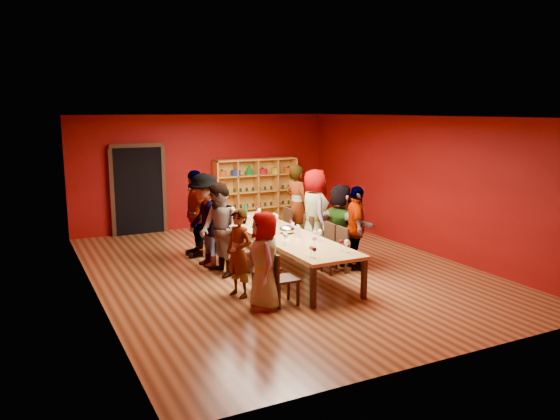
{
  "coord_description": "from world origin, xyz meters",
  "views": [
    {
      "loc": [
        -4.68,
        -9.37,
        3.15
      ],
      "look_at": [
        0.12,
        0.24,
        1.15
      ],
      "focal_mm": 35.0,
      "sensor_mm": 36.0,
      "label": 1
    }
  ],
  "objects_px": {
    "chair_person_right_3": "(304,234)",
    "chair_person_right_1": "(337,247)",
    "person_right_1": "(356,228)",
    "chair_person_left_3": "(221,240)",
    "person_right_4": "(297,205)",
    "chair_person_right_2": "(325,242)",
    "chair_person_left_2": "(234,248)",
    "person_left_3": "(205,220)",
    "chair_person_right_4": "(284,225)",
    "chair_person_left_1": "(262,265)",
    "person_right_3": "(315,212)",
    "tasting_table": "(280,235)",
    "person_left_1": "(239,253)",
    "person_left_4": "(196,213)",
    "person_left_0": "(265,260)",
    "person_right_2": "(341,224)",
    "spittoon_bowl": "(287,229)",
    "person_left_2": "(219,230)",
    "wine_bottle": "(245,209)",
    "chair_person_left_4": "(208,232)",
    "chair_person_left_0": "(279,276)",
    "shelving_unit": "(256,188)"
  },
  "relations": [
    {
      "from": "person_left_1",
      "to": "chair_person_right_3",
      "type": "xyz_separation_m",
      "value": [
        2.24,
        1.77,
        -0.26
      ]
    },
    {
      "from": "shelving_unit",
      "to": "person_right_4",
      "type": "height_order",
      "value": "person_right_4"
    },
    {
      "from": "person_left_3",
      "to": "chair_person_left_3",
      "type": "bearing_deg",
      "value": 82.92
    },
    {
      "from": "person_left_3",
      "to": "chair_person_left_4",
      "type": "distance_m",
      "value": 0.99
    },
    {
      "from": "chair_person_left_2",
      "to": "chair_person_left_4",
      "type": "distance_m",
      "value": 1.58
    },
    {
      "from": "chair_person_left_2",
      "to": "chair_person_right_2",
      "type": "bearing_deg",
      "value": -11.13
    },
    {
      "from": "chair_person_right_3",
      "to": "chair_person_right_1",
      "type": "bearing_deg",
      "value": -90.0
    },
    {
      "from": "person_left_0",
      "to": "person_right_1",
      "type": "bearing_deg",
      "value": 126.82
    },
    {
      "from": "chair_person_left_3",
      "to": "chair_person_right_1",
      "type": "bearing_deg",
      "value": -40.96
    },
    {
      "from": "person_right_1",
      "to": "wine_bottle",
      "type": "xyz_separation_m",
      "value": [
        -1.24,
        2.63,
        0.05
      ]
    },
    {
      "from": "chair_person_right_2",
      "to": "chair_person_left_2",
      "type": "bearing_deg",
      "value": 168.87
    },
    {
      "from": "shelving_unit",
      "to": "spittoon_bowl",
      "type": "distance_m",
      "value": 4.62
    },
    {
      "from": "person_right_4",
      "to": "chair_person_right_2",
      "type": "bearing_deg",
      "value": 155.48
    },
    {
      "from": "person_right_3",
      "to": "person_right_1",
      "type": "bearing_deg",
      "value": -159.17
    },
    {
      "from": "chair_person_left_0",
      "to": "chair_person_left_4",
      "type": "height_order",
      "value": "same"
    },
    {
      "from": "tasting_table",
      "to": "person_left_1",
      "type": "xyz_separation_m",
      "value": [
        -1.33,
        -1.11,
        0.05
      ]
    },
    {
      "from": "chair_person_left_2",
      "to": "person_left_0",
      "type": "bearing_deg",
      "value": -97.67
    },
    {
      "from": "person_left_3",
      "to": "shelving_unit",
      "type": "bearing_deg",
      "value": 135.42
    },
    {
      "from": "person_right_1",
      "to": "chair_person_left_3",
      "type": "bearing_deg",
      "value": 79.14
    },
    {
      "from": "tasting_table",
      "to": "chair_person_left_1",
      "type": "bearing_deg",
      "value": -129.24
    },
    {
      "from": "person_right_3",
      "to": "chair_person_left_1",
      "type": "bearing_deg",
      "value": 144.28
    },
    {
      "from": "person_left_0",
      "to": "person_left_4",
      "type": "distance_m",
      "value": 3.53
    },
    {
      "from": "person_left_3",
      "to": "chair_person_right_3",
      "type": "xyz_separation_m",
      "value": [
        2.14,
        -0.25,
        -0.45
      ]
    },
    {
      "from": "person_left_0",
      "to": "person_right_2",
      "type": "distance_m",
      "value": 2.92
    },
    {
      "from": "person_left_0",
      "to": "chair_person_right_2",
      "type": "bearing_deg",
      "value": 139.94
    },
    {
      "from": "person_right_2",
      "to": "person_right_4",
      "type": "xyz_separation_m",
      "value": [
        -0.01,
        1.85,
        0.11
      ]
    },
    {
      "from": "person_left_3",
      "to": "chair_person_right_4",
      "type": "relative_size",
      "value": 2.12
    },
    {
      "from": "chair_person_left_3",
      "to": "person_right_1",
      "type": "relative_size",
      "value": 0.53
    },
    {
      "from": "spittoon_bowl",
      "to": "person_right_1",
      "type": "bearing_deg",
      "value": -24.5
    },
    {
      "from": "chair_person_left_4",
      "to": "chair_person_right_1",
      "type": "bearing_deg",
      "value": -52.85
    },
    {
      "from": "person_left_2",
      "to": "person_right_3",
      "type": "height_order",
      "value": "person_right_3"
    },
    {
      "from": "chair_person_left_1",
      "to": "person_right_3",
      "type": "distance_m",
      "value": 2.76
    },
    {
      "from": "tasting_table",
      "to": "spittoon_bowl",
      "type": "bearing_deg",
      "value": -51.26
    },
    {
      "from": "chair_person_left_2",
      "to": "person_left_3",
      "type": "height_order",
      "value": "person_left_3"
    },
    {
      "from": "person_left_4",
      "to": "chair_person_right_2",
      "type": "bearing_deg",
      "value": 50.0
    },
    {
      "from": "chair_person_left_1",
      "to": "chair_person_left_3",
      "type": "relative_size",
      "value": 1.0
    },
    {
      "from": "chair_person_left_0",
      "to": "chair_person_right_3",
      "type": "height_order",
      "value": "same"
    },
    {
      "from": "chair_person_right_2",
      "to": "chair_person_right_1",
      "type": "bearing_deg",
      "value": -90.0
    },
    {
      "from": "chair_person_left_2",
      "to": "person_right_1",
      "type": "height_order",
      "value": "person_right_1"
    },
    {
      "from": "chair_person_right_3",
      "to": "wine_bottle",
      "type": "bearing_deg",
      "value": 122.35
    },
    {
      "from": "tasting_table",
      "to": "person_right_1",
      "type": "distance_m",
      "value": 1.5
    },
    {
      "from": "person_left_4",
      "to": "chair_person_right_2",
      "type": "distance_m",
      "value": 2.88
    },
    {
      "from": "chair_person_right_4",
      "to": "wine_bottle",
      "type": "relative_size",
      "value": 2.55
    },
    {
      "from": "chair_person_left_2",
      "to": "person_right_1",
      "type": "bearing_deg",
      "value": -20.14
    },
    {
      "from": "person_left_2",
      "to": "person_right_3",
      "type": "distance_m",
      "value": 2.43
    },
    {
      "from": "chair_person_left_1",
      "to": "person_left_2",
      "type": "height_order",
      "value": "person_left_2"
    },
    {
      "from": "person_right_4",
      "to": "person_right_3",
      "type": "bearing_deg",
      "value": 160.77
    },
    {
      "from": "person_left_1",
      "to": "chair_person_left_3",
      "type": "xyz_separation_m",
      "value": [
        0.42,
        2.01,
        -0.26
      ]
    },
    {
      "from": "tasting_table",
      "to": "person_right_2",
      "type": "distance_m",
      "value": 1.3
    },
    {
      "from": "tasting_table",
      "to": "chair_person_left_2",
      "type": "relative_size",
      "value": 5.06
    }
  ]
}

